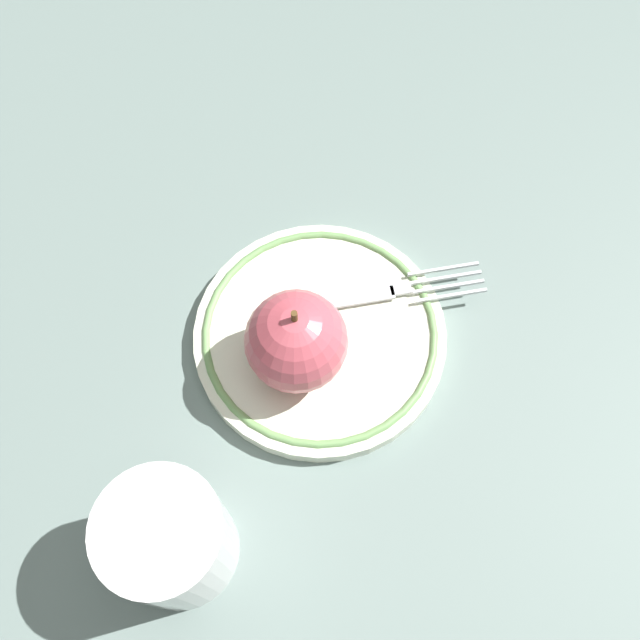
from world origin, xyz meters
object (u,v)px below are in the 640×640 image
apple_red_whole (296,341)px  drinking_glass (170,540)px  fork (374,294)px  plate (320,335)px

apple_red_whole → drinking_glass: bearing=150.7°
apple_red_whole → fork: size_ratio=0.50×
plate → apple_red_whole: 0.05m
plate → apple_red_whole: bearing=146.5°
apple_red_whole → plate: bearing=-33.5°
plate → fork: bearing=-52.8°
fork → drinking_glass: size_ratio=1.77×
apple_red_whole → drinking_glass: 0.16m
plate → drinking_glass: 0.19m
plate → drinking_glass: (-0.16, 0.09, 0.04)m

